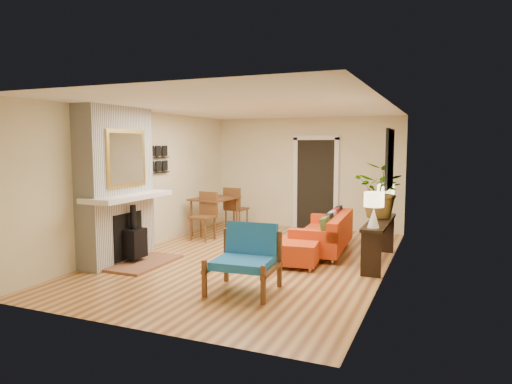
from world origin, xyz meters
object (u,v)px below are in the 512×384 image
ottoman (294,251)px  houseplant (382,191)px  dining_table (218,205)px  blue_chair (246,254)px  sofa (327,234)px  lamp_near (374,206)px  console_table (379,229)px  lamp_far (386,196)px

ottoman → houseplant: bearing=36.0°
ottoman → dining_table: 3.03m
houseplant → blue_chair: bearing=-122.0°
dining_table → houseplant: 3.79m
sofa → lamp_near: size_ratio=3.68×
blue_chair → dining_table: (-2.16, 3.29, 0.16)m
blue_chair → houseplant: 2.88m
ottoman → console_table: (1.27, 0.64, 0.35)m
console_table → lamp_near: (0.00, -0.70, 0.49)m
blue_chair → lamp_far: size_ratio=1.69×
blue_chair → sofa: bearing=79.4°
houseplant → lamp_near: bearing=-89.4°
dining_table → lamp_near: lamp_near is taller
ottoman → blue_chair: 1.49m
console_table → houseplant: size_ratio=1.96×
blue_chair → houseplant: bearing=58.0°
sofa → dining_table: bearing=165.2°
blue_chair → ottoman: bearing=81.6°
dining_table → lamp_far: 3.69m
ottoman → blue_chair: size_ratio=0.95×
dining_table → lamp_far: size_ratio=3.45×
ottoman → dining_table: dining_table is taller
lamp_near → ottoman: bearing=177.2°
ottoman → blue_chair: (-0.22, -1.45, 0.25)m
blue_chair → console_table: (1.49, 2.09, 0.09)m
sofa → console_table: size_ratio=1.07×
sofa → lamp_near: 1.73m
sofa → ottoman: 1.18m
ottoman → blue_chair: blue_chair is taller
ottoman → lamp_far: bearing=47.2°
lamp_far → lamp_near: bearing=-90.0°
console_table → lamp_far: (0.00, 0.74, 0.49)m
lamp_far → blue_chair: bearing=-117.8°
console_table → lamp_near: 0.85m
blue_chair → dining_table: bearing=123.2°
blue_chair → console_table: 2.56m
console_table → blue_chair: bearing=-125.5°
ottoman → houseplant: houseplant is taller
sofa → dining_table: dining_table is taller
dining_table → houseplant: bearing=-14.3°
ottoman → lamp_far: lamp_far is taller
ottoman → dining_table: size_ratio=0.47×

